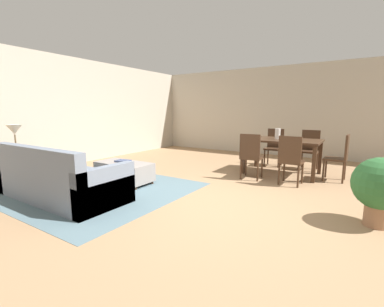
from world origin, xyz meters
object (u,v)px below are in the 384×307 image
(dining_table, at_px, (282,143))
(vase_centerpiece, at_px, (278,134))
(couch, at_px, (60,181))
(side_table, at_px, (18,160))
(dining_chair_near_right, at_px, (291,158))
(dining_chair_far_right, at_px, (310,147))
(ottoman_table, at_px, (124,171))
(book_on_ottoman, at_px, (123,161))
(dining_chair_near_left, at_px, (251,154))
(dining_chair_far_left, at_px, (274,145))
(dining_chair_head_east, at_px, (340,155))
(potted_plant, at_px, (380,186))
(table_lamp, at_px, (14,131))

(dining_table, relative_size, vase_centerpiece, 6.71)
(couch, bearing_deg, side_table, 179.00)
(dining_chair_near_right, relative_size, dining_chair_far_right, 1.00)
(ottoman_table, relative_size, vase_centerpiece, 4.82)
(couch, bearing_deg, dining_chair_near_right, 43.72)
(book_on_ottoman, bearing_deg, dining_chair_near_left, 37.39)
(couch, distance_m, dining_chair_far_right, 5.28)
(side_table, height_order, dining_chair_far_right, dining_chair_far_right)
(ottoman_table, height_order, side_table, side_table)
(dining_chair_near_left, bearing_deg, dining_chair_far_right, 63.61)
(dining_chair_far_left, bearing_deg, dining_table, -64.66)
(couch, distance_m, dining_table, 4.37)
(dining_chair_far_left, distance_m, vase_centerpiece, 0.98)
(book_on_ottoman, bearing_deg, dining_chair_head_east, 33.70)
(couch, distance_m, potted_plant, 4.40)
(vase_centerpiece, bearing_deg, side_table, -136.96)
(ottoman_table, bearing_deg, vase_centerpiece, 46.48)
(vase_centerpiece, bearing_deg, dining_chair_near_left, -110.60)
(potted_plant, bearing_deg, couch, -160.47)
(table_lamp, relative_size, book_on_ottoman, 2.02)
(dining_table, height_order, potted_plant, potted_plant)
(dining_chair_far_right, relative_size, vase_centerpiece, 4.00)
(ottoman_table, relative_size, book_on_ottoman, 4.27)
(dining_chair_near_right, bearing_deg, table_lamp, -147.45)
(side_table, bearing_deg, book_on_ottoman, 39.20)
(dining_chair_near_right, height_order, vase_centerpiece, vase_centerpiece)
(side_table, xyz_separation_m, dining_table, (3.86, 3.55, 0.20))
(side_table, relative_size, dining_table, 0.39)
(dining_chair_far_right, distance_m, book_on_ottoman, 4.25)
(dining_chair_near_left, distance_m, book_on_ottoman, 2.51)
(side_table, distance_m, dining_chair_near_right, 5.02)
(dining_chair_near_left, relative_size, dining_chair_near_right, 1.00)
(dining_chair_near_right, xyz_separation_m, potted_plant, (1.29, -1.25, -0.03))
(dining_chair_head_east, relative_size, book_on_ottoman, 3.54)
(dining_chair_far_right, bearing_deg, dining_table, -117.30)
(dining_table, xyz_separation_m, dining_chair_far_right, (0.43, 0.82, -0.15))
(dining_chair_far_right, height_order, potted_plant, dining_chair_far_right)
(couch, bearing_deg, dining_chair_head_east, 44.74)
(dining_chair_far_right, bearing_deg, side_table, -134.39)
(ottoman_table, distance_m, vase_centerpiece, 3.30)
(couch, relative_size, vase_centerpiece, 9.40)
(ottoman_table, distance_m, book_on_ottoman, 0.20)
(dining_chair_near_right, bearing_deg, book_on_ottoman, -151.46)
(dining_table, bearing_deg, dining_chair_far_right, 62.70)
(dining_table, height_order, dining_chair_near_left, dining_chair_near_left)
(table_lamp, relative_size, dining_chair_far_left, 0.57)
(couch, height_order, book_on_ottoman, couch)
(dining_chair_near_left, distance_m, dining_chair_far_right, 1.85)
(table_lamp, distance_m, book_on_ottoman, 1.99)
(dining_table, relative_size, dining_chair_near_right, 1.68)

